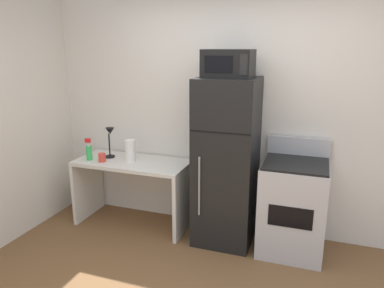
{
  "coord_description": "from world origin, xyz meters",
  "views": [
    {
      "loc": [
        0.78,
        -2.08,
        1.98
      ],
      "look_at": [
        -0.34,
        1.1,
        1.07
      ],
      "focal_mm": 34.07,
      "sensor_mm": 36.0,
      "label": 1
    }
  ],
  "objects_px": {
    "microwave": "(228,63)",
    "oven_range": "(293,207)",
    "spray_bottle": "(89,151)",
    "desk_lamp": "(110,137)",
    "paper_towel_roll": "(130,151)",
    "desk": "(133,179)",
    "coffee_mug": "(102,157)",
    "refrigerator": "(226,162)"
  },
  "relations": [
    {
      "from": "coffee_mug",
      "to": "spray_bottle",
      "type": "distance_m",
      "value": 0.18
    },
    {
      "from": "microwave",
      "to": "spray_bottle",
      "type": "bearing_deg",
      "value": -176.16
    },
    {
      "from": "desk",
      "to": "desk_lamp",
      "type": "bearing_deg",
      "value": 175.67
    },
    {
      "from": "desk_lamp",
      "to": "spray_bottle",
      "type": "distance_m",
      "value": 0.28
    },
    {
      "from": "coffee_mug",
      "to": "oven_range",
      "type": "relative_size",
      "value": 0.09
    },
    {
      "from": "desk_lamp",
      "to": "oven_range",
      "type": "bearing_deg",
      "value": -0.77
    },
    {
      "from": "desk_lamp",
      "to": "paper_towel_roll",
      "type": "bearing_deg",
      "value": -6.05
    },
    {
      "from": "paper_towel_roll",
      "to": "microwave",
      "type": "xyz_separation_m",
      "value": [
        1.09,
        -0.02,
        0.96
      ]
    },
    {
      "from": "microwave",
      "to": "oven_range",
      "type": "relative_size",
      "value": 0.42
    },
    {
      "from": "desk_lamp",
      "to": "microwave",
      "type": "bearing_deg",
      "value": -1.94
    },
    {
      "from": "microwave",
      "to": "desk",
      "type": "bearing_deg",
      "value": 178.7
    },
    {
      "from": "desk_lamp",
      "to": "paper_towel_roll",
      "type": "distance_m",
      "value": 0.3
    },
    {
      "from": "desk",
      "to": "microwave",
      "type": "height_order",
      "value": "microwave"
    },
    {
      "from": "coffee_mug",
      "to": "microwave",
      "type": "bearing_deg",
      "value": 4.62
    },
    {
      "from": "paper_towel_roll",
      "to": "oven_range",
      "type": "bearing_deg",
      "value": 0.04
    },
    {
      "from": "desk",
      "to": "coffee_mug",
      "type": "xyz_separation_m",
      "value": [
        -0.3,
        -0.14,
        0.27
      ]
    },
    {
      "from": "paper_towel_roll",
      "to": "coffee_mug",
      "type": "relative_size",
      "value": 2.53
    },
    {
      "from": "desk_lamp",
      "to": "spray_bottle",
      "type": "relative_size",
      "value": 1.42
    },
    {
      "from": "desk",
      "to": "paper_towel_roll",
      "type": "height_order",
      "value": "paper_towel_roll"
    },
    {
      "from": "refrigerator",
      "to": "desk_lamp",
      "type": "bearing_deg",
      "value": 178.95
    },
    {
      "from": "desk_lamp",
      "to": "microwave",
      "type": "distance_m",
      "value": 1.6
    },
    {
      "from": "desk",
      "to": "coffee_mug",
      "type": "height_order",
      "value": "coffee_mug"
    },
    {
      "from": "desk",
      "to": "desk_lamp",
      "type": "relative_size",
      "value": 3.59
    },
    {
      "from": "desk_lamp",
      "to": "refrigerator",
      "type": "relative_size",
      "value": 0.21
    },
    {
      "from": "desk",
      "to": "paper_towel_roll",
      "type": "relative_size",
      "value": 5.27
    },
    {
      "from": "desk_lamp",
      "to": "microwave",
      "type": "xyz_separation_m",
      "value": [
        1.36,
        -0.05,
        0.84
      ]
    },
    {
      "from": "desk",
      "to": "refrigerator",
      "type": "bearing_deg",
      "value": -0.18
    },
    {
      "from": "microwave",
      "to": "oven_range",
      "type": "bearing_deg",
      "value": 1.59
    },
    {
      "from": "paper_towel_roll",
      "to": "spray_bottle",
      "type": "distance_m",
      "value": 0.47
    },
    {
      "from": "paper_towel_roll",
      "to": "spray_bottle",
      "type": "height_order",
      "value": "spray_bottle"
    },
    {
      "from": "desk_lamp",
      "to": "oven_range",
      "type": "height_order",
      "value": "desk_lamp"
    },
    {
      "from": "spray_bottle",
      "to": "oven_range",
      "type": "xyz_separation_m",
      "value": [
        2.22,
        0.12,
        -0.38
      ]
    },
    {
      "from": "spray_bottle",
      "to": "oven_range",
      "type": "relative_size",
      "value": 0.23
    },
    {
      "from": "desk_lamp",
      "to": "coffee_mug",
      "type": "bearing_deg",
      "value": -95.54
    },
    {
      "from": "spray_bottle",
      "to": "oven_range",
      "type": "bearing_deg",
      "value": 3.16
    },
    {
      "from": "desk_lamp",
      "to": "coffee_mug",
      "type": "distance_m",
      "value": 0.25
    },
    {
      "from": "desk",
      "to": "paper_towel_roll",
      "type": "xyz_separation_m",
      "value": [
        -0.01,
        -0.01,
        0.34
      ]
    },
    {
      "from": "coffee_mug",
      "to": "oven_range",
      "type": "bearing_deg",
      "value": 3.62
    },
    {
      "from": "desk",
      "to": "coffee_mug",
      "type": "bearing_deg",
      "value": -155.68
    },
    {
      "from": "oven_range",
      "to": "microwave",
      "type": "bearing_deg",
      "value": -178.41
    },
    {
      "from": "microwave",
      "to": "paper_towel_roll",
      "type": "bearing_deg",
      "value": 179.09
    },
    {
      "from": "spray_bottle",
      "to": "microwave",
      "type": "height_order",
      "value": "microwave"
    }
  ]
}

